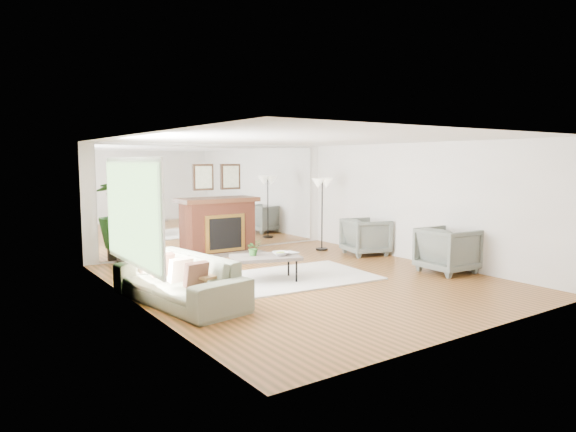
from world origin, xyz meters
TOP-DOWN VIEW (x-y plane):
  - ground at (0.00, 0.00)m, footprint 7.00×7.00m
  - wall_left at (-2.99, 0.00)m, footprint 0.02×7.00m
  - wall_right at (2.99, 0.00)m, footprint 0.02×7.00m
  - wall_back at (0.00, 3.49)m, footprint 6.00×0.02m
  - mirror_panel at (0.00, 3.47)m, footprint 5.40×0.04m
  - window_panel at (-2.96, 0.40)m, footprint 0.04×2.40m
  - fireplace at (0.00, 3.26)m, footprint 1.85×0.83m
  - area_rug at (-0.03, 0.21)m, footprint 2.81×2.11m
  - coffee_table at (-0.68, 0.24)m, footprint 1.33×1.02m
  - sofa at (-2.45, -0.13)m, footprint 1.32×2.54m
  - armchair_back at (2.60, 1.21)m, footprint 1.10×1.08m
  - armchair_front at (2.60, -1.05)m, footprint 1.00×0.97m
  - side_table at (-2.25, -0.69)m, footprint 0.57×0.57m
  - potted_ficus at (-2.17, 3.10)m, footprint 0.90×0.90m
  - floor_lamp at (2.15, 2.24)m, footprint 0.56×0.31m
  - tabletop_plant at (-0.85, 0.37)m, footprint 0.26×0.23m
  - fruit_bowl at (-0.46, 0.11)m, footprint 0.35×0.35m
  - book at (-0.28, 0.19)m, footprint 0.22×0.28m

SIDE VIEW (x-z plane):
  - ground at x=0.00m, z-range 0.00..0.00m
  - area_rug at x=-0.03m, z-range 0.00..0.03m
  - sofa at x=-2.45m, z-range 0.00..0.71m
  - armchair_back at x=2.60m, z-range 0.00..0.83m
  - coffee_table at x=-0.68m, z-range 0.20..0.67m
  - armchair_front at x=2.60m, z-range 0.00..0.87m
  - side_table at x=-2.25m, z-range 0.18..0.70m
  - book at x=-0.28m, z-range 0.47..0.49m
  - fruit_bowl at x=-0.46m, z-range 0.47..0.54m
  - tabletop_plant at x=-0.85m, z-range 0.47..0.75m
  - fireplace at x=0.00m, z-range -0.37..1.68m
  - potted_ficus at x=-2.17m, z-range 0.06..1.92m
  - wall_left at x=-2.99m, z-range 0.00..2.50m
  - wall_right at x=2.99m, z-range 0.00..2.50m
  - wall_back at x=0.00m, z-range 0.00..2.50m
  - mirror_panel at x=0.00m, z-range 0.05..2.45m
  - window_panel at x=-2.96m, z-range 0.60..2.10m
  - floor_lamp at x=2.15m, z-range 0.60..2.31m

